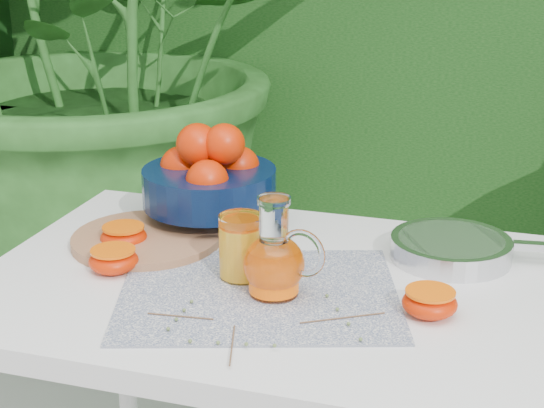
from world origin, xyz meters
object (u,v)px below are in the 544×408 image
(juice_pitcher, at_px, (275,262))
(saute_pan, at_px, (453,247))
(cutting_board, at_px, (146,239))
(fruit_bowl, at_px, (209,178))
(white_table, at_px, (269,320))

(juice_pitcher, xyz_separation_m, saute_pan, (0.26, 0.24, -0.04))
(cutting_board, xyz_separation_m, fruit_bowl, (0.08, 0.14, 0.09))
(white_table, height_order, fruit_bowl, fruit_bowl)
(juice_pitcher, bearing_deg, fruit_bowl, 128.17)
(cutting_board, relative_size, juice_pitcher, 1.68)
(cutting_board, xyz_separation_m, saute_pan, (0.57, 0.10, 0.01))
(fruit_bowl, distance_m, saute_pan, 0.50)
(white_table, xyz_separation_m, cutting_board, (-0.27, 0.08, 0.09))
(white_table, xyz_separation_m, fruit_bowl, (-0.19, 0.22, 0.18))
(white_table, bearing_deg, juice_pitcher, -64.20)
(saute_pan, bearing_deg, white_table, -148.59)
(juice_pitcher, height_order, saute_pan, juice_pitcher)
(fruit_bowl, bearing_deg, cutting_board, -119.24)
(juice_pitcher, bearing_deg, saute_pan, 42.76)
(cutting_board, xyz_separation_m, juice_pitcher, (0.30, -0.15, 0.05))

